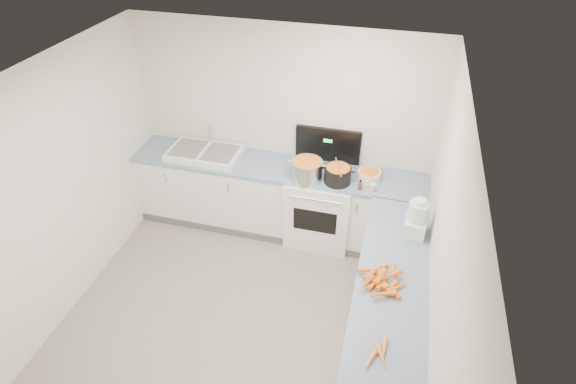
% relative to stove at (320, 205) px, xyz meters
% --- Properties ---
extents(floor, '(3.50, 4.00, 0.00)m').
position_rel_stove_xyz_m(floor, '(-0.55, -1.69, -0.47)').
color(floor, gray).
rests_on(floor, ground).
extents(ceiling, '(3.50, 4.00, 0.00)m').
position_rel_stove_xyz_m(ceiling, '(-0.55, -1.69, 2.03)').
color(ceiling, silver).
rests_on(ceiling, ground).
extents(wall_back, '(3.50, 0.00, 2.50)m').
position_rel_stove_xyz_m(wall_back, '(-0.55, 0.31, 0.78)').
color(wall_back, silver).
rests_on(wall_back, ground).
extents(wall_left, '(0.00, 4.00, 2.50)m').
position_rel_stove_xyz_m(wall_left, '(-2.30, -1.69, 0.78)').
color(wall_left, silver).
rests_on(wall_left, ground).
extents(wall_right, '(0.00, 4.00, 2.50)m').
position_rel_stove_xyz_m(wall_right, '(1.20, -1.69, 0.78)').
color(wall_right, silver).
rests_on(wall_right, ground).
extents(counter_back, '(3.50, 0.62, 0.94)m').
position_rel_stove_xyz_m(counter_back, '(-0.55, 0.01, -0.00)').
color(counter_back, white).
rests_on(counter_back, ground).
extents(counter_right, '(0.62, 2.20, 0.94)m').
position_rel_stove_xyz_m(counter_right, '(0.90, -1.39, -0.00)').
color(counter_right, white).
rests_on(counter_right, ground).
extents(stove, '(0.76, 0.65, 1.36)m').
position_rel_stove_xyz_m(stove, '(0.00, 0.00, 0.00)').
color(stove, white).
rests_on(stove, ground).
extents(sink, '(0.86, 0.52, 0.31)m').
position_rel_stove_xyz_m(sink, '(-1.45, 0.02, 0.50)').
color(sink, white).
rests_on(sink, counter_back).
extents(steel_pot, '(0.36, 0.36, 0.25)m').
position_rel_stove_xyz_m(steel_pot, '(-0.15, -0.14, 0.57)').
color(steel_pot, silver).
rests_on(steel_pot, stove).
extents(black_pot, '(0.30, 0.30, 0.21)m').
position_rel_stove_xyz_m(black_pot, '(0.19, -0.12, 0.55)').
color(black_pot, black).
rests_on(black_pot, stove).
extents(wooden_spoon, '(0.13, 0.36, 0.02)m').
position_rel_stove_xyz_m(wooden_spoon, '(0.19, -0.12, 0.67)').
color(wooden_spoon, '#AD7A47').
rests_on(wooden_spoon, black_pot).
extents(mixing_bowl, '(0.32, 0.32, 0.12)m').
position_rel_stove_xyz_m(mixing_bowl, '(0.52, 0.00, 0.52)').
color(mixing_bowl, white).
rests_on(mixing_bowl, counter_back).
extents(extract_bottle, '(0.04, 0.04, 0.10)m').
position_rel_stove_xyz_m(extract_bottle, '(0.45, -0.20, 0.52)').
color(extract_bottle, '#593319').
rests_on(extract_bottle, counter_back).
extents(spice_jar, '(0.05, 0.05, 0.09)m').
position_rel_stove_xyz_m(spice_jar, '(0.59, -0.20, 0.51)').
color(spice_jar, '#E5B266').
rests_on(spice_jar, counter_back).
extents(food_processor, '(0.21, 0.25, 0.40)m').
position_rel_stove_xyz_m(food_processor, '(1.04, -0.78, 0.64)').
color(food_processor, white).
rests_on(food_processor, counter_right).
extents(carrot_pile, '(0.45, 0.44, 0.09)m').
position_rel_stove_xyz_m(carrot_pile, '(0.80, -1.50, 0.50)').
color(carrot_pile, orange).
rests_on(carrot_pile, counter_right).
extents(peeled_carrots, '(0.18, 0.30, 0.04)m').
position_rel_stove_xyz_m(peeled_carrots, '(0.85, -2.20, 0.49)').
color(peeled_carrots, orange).
rests_on(peeled_carrots, counter_right).
extents(peelings, '(0.22, 0.23, 0.01)m').
position_rel_stove_xyz_m(peelings, '(-1.66, 0.04, 0.54)').
color(peelings, tan).
rests_on(peelings, sink).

